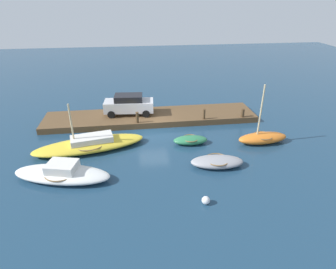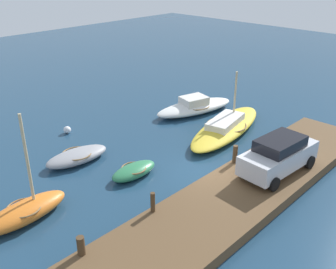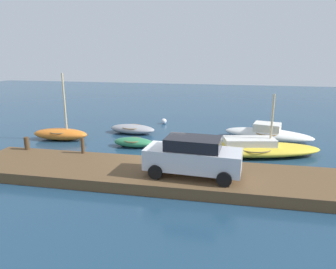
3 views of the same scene
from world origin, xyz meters
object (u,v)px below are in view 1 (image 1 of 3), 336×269
Objects in this scene: parked_car at (129,104)px; mooring_post_west at (243,113)px; mooring_post_mid_west at (204,114)px; mooring_post_mid_east at (137,117)px; motorboat_white at (62,173)px; sailboat_yellow at (90,144)px; rowboat_orange at (263,138)px; rowboat_grey at (217,162)px; marker_buoy at (206,200)px; dinghy_green at (190,140)px.

mooring_post_west is at bearing 172.82° from parked_car.
mooring_post_mid_west is 0.94× the size of mooring_post_mid_east.
motorboat_white is at bearing 54.34° from mooring_post_mid_east.
rowboat_orange reaches higher than sailboat_yellow.
motorboat_white is 9.65m from parked_car.
mooring_post_mid_east reaches higher than mooring_post_mid_west.
mooring_post_mid_west is 6.62m from parked_car.
mooring_post_mid_west is (-0.75, -6.51, 0.62)m from rowboat_grey.
mooring_post_mid_east reaches higher than rowboat_grey.
motorboat_white is 1.43× the size of parked_car.
mooring_post_mid_west is (3.56, -3.84, 0.52)m from rowboat_orange.
marker_buoy is (-3.89, 12.00, -1.20)m from parked_car.
motorboat_white is 14.29m from rowboat_orange.
motorboat_white is 8.71m from marker_buoy.
mooring_post_mid_west is at bearing 0.00° from mooring_post_west.
dinghy_green is at bearing 31.75° from mooring_post_west.
dinghy_green is at bearing -9.60° from rowboat_orange.
mooring_post_mid_east is (4.90, -6.51, 0.64)m from rowboat_grey.
rowboat_grey is at bearing 28.26° from rowboat_orange.
parked_car is (-4.15, -8.66, 1.00)m from motorboat_white.
motorboat_white is at bearing 68.73° from parked_car.
sailboat_yellow reaches higher than mooring_post_mid_east.
mooring_post_west is 1.59× the size of marker_buoy.
rowboat_grey reaches higher than dinghy_green.
sailboat_yellow reaches higher than marker_buoy.
mooring_post_mid_east is at bearing -150.32° from sailboat_yellow.
parked_car is (-2.92, -5.08, 1.02)m from sailboat_yellow.
mooring_post_west is 0.78× the size of mooring_post_mid_east.
marker_buoy is at bearing 112.31° from parked_car.
parked_car reaches higher than mooring_post_mid_east.
mooring_post_mid_west is at bearing -133.46° from motorboat_white.
motorboat_white is at bearing 22.66° from dinghy_green.
mooring_post_mid_east is (5.66, 0.00, 0.03)m from mooring_post_mid_west.
sailboat_yellow is 3.18× the size of dinghy_green.
sailboat_yellow reaches higher than mooring_post_mid_west.
rowboat_orange is 1.04× the size of parked_car.
rowboat_orange is at bearing 165.31° from sailboat_yellow.
motorboat_white is at bearing 25.70° from mooring_post_west.
rowboat_grey is (-8.46, 3.42, -0.07)m from sailboat_yellow.
motorboat_white is 15.40m from mooring_post_west.
sailboat_yellow is 9.12m from rowboat_grey.
dinghy_green is at bearing 139.43° from mooring_post_mid_east.
rowboat_orange is 5.21× the size of mooring_post_mid_west.
mooring_post_west is at bearing -140.34° from motorboat_white.
parked_car is at bearing -72.05° from marker_buoy.
motorboat_white reaches higher than marker_buoy.
dinghy_green is 3.57× the size of mooring_post_west.
parked_car is (6.29, -1.98, 0.48)m from mooring_post_mid_west.
mooring_post_mid_east is 10.56m from marker_buoy.
rowboat_orange reaches higher than mooring_post_mid_west.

